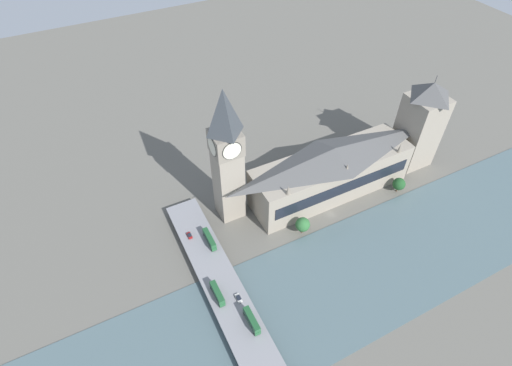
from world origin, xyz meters
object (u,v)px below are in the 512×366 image
object	(u,v)px
victoria_tower	(420,124)
double_decker_bus_lead	(209,239)
car_northbound_lead	(239,298)
double_decker_bus_mid	(252,320)
road_bridge	(242,325)
parliament_hall	(331,171)
car_southbound_lead	(189,235)
double_decker_bus_rear	(217,293)
clock_tower	(227,156)

from	to	relation	value
victoria_tower	double_decker_bus_lead	bearing A→B (deg)	92.80
victoria_tower	car_northbound_lead	distance (m)	135.80
double_decker_bus_lead	double_decker_bus_mid	bearing A→B (deg)	179.62
road_bridge	double_decker_bus_mid	world-z (taller)	double_decker_bus_mid
parliament_hall	victoria_tower	xyz separation A→B (m)	(0.06, -56.61, 10.66)
car_southbound_lead	double_decker_bus_rear	bearing A→B (deg)	179.28
double_decker_bus_rear	car_northbound_lead	world-z (taller)	double_decker_bus_rear
clock_tower	double_decker_bus_rear	distance (m)	60.12
car_southbound_lead	road_bridge	bearing A→B (deg)	-176.24
road_bridge	car_southbound_lead	xyz separation A→B (m)	(50.74, 3.33, 1.57)
victoria_tower	road_bridge	bearing A→B (deg)	110.48
clock_tower	double_decker_bus_mid	distance (m)	71.38
road_bridge	clock_tower	bearing A→B (deg)	-20.19
car_northbound_lead	double_decker_bus_lead	bearing A→B (deg)	-0.68
clock_tower	car_northbound_lead	xyz separation A→B (m)	(-49.48, 18.48, -33.09)
parliament_hall	double_decker_bus_lead	size ratio (longest dim) A/B	7.34
clock_tower	car_southbound_lead	distance (m)	42.71
double_decker_bus_lead	double_decker_bus_mid	world-z (taller)	double_decker_bus_mid
clock_tower	car_northbound_lead	bearing A→B (deg)	159.52
car_northbound_lead	double_decker_bus_rear	bearing A→B (deg)	55.23
road_bridge	double_decker_bus_rear	xyz separation A→B (m)	(15.51, 3.77, 3.42)
double_decker_bus_mid	double_decker_bus_lead	bearing A→B (deg)	-0.38
car_southbound_lead	double_decker_bus_mid	bearing A→B (deg)	-172.43
parliament_hall	double_decker_bus_lead	xyz separation A→B (m)	(-6.21, 71.49, -8.00)
road_bridge	car_northbound_lead	size ratio (longest dim) A/B	34.44
victoria_tower	road_bridge	world-z (taller)	victoria_tower
victoria_tower	double_decker_bus_rear	world-z (taller)	victoria_tower
parliament_hall	car_northbound_lead	xyz separation A→B (m)	(-38.83, 71.88, -9.87)
car_northbound_lead	road_bridge	bearing A→B (deg)	161.21
double_decker_bus_rear	road_bridge	bearing A→B (deg)	-166.33
double_decker_bus_rear	victoria_tower	bearing A→B (deg)	-76.02
parliament_hall	car_southbound_lead	size ratio (longest dim) A/B	22.13
road_bridge	car_southbound_lead	world-z (taller)	car_southbound_lead
clock_tower	car_northbound_lead	size ratio (longest dim) A/B	17.21
victoria_tower	double_decker_bus_mid	distance (m)	139.39
victoria_tower	road_bridge	size ratio (longest dim) A/B	0.38
parliament_hall	double_decker_bus_rear	bearing A→B (deg)	113.08
double_decker_bus_mid	car_northbound_lead	size ratio (longest dim) A/B	2.64
double_decker_bus_rear	car_southbound_lead	size ratio (longest dim) A/B	2.82
victoria_tower	parliament_hall	bearing A→B (deg)	90.06
double_decker_bus_mid	car_northbound_lead	distance (m)	12.28
parliament_hall	road_bridge	xyz separation A→B (m)	(-49.26, 75.43, -11.47)
victoria_tower	double_decker_bus_lead	world-z (taller)	victoria_tower
clock_tower	double_decker_bus_mid	bearing A→B (deg)	163.37
car_southbound_lead	parliament_hall	bearing A→B (deg)	-91.08
parliament_hall	double_decker_bus_rear	xyz separation A→B (m)	(-33.75, 79.20, -8.05)
parliament_hall	double_decker_bus_mid	size ratio (longest dim) A/B	7.73
double_decker_bus_lead	double_decker_bus_rear	world-z (taller)	double_decker_bus_lead
road_bridge	double_decker_bus_lead	world-z (taller)	double_decker_bus_lead
road_bridge	double_decker_bus_lead	xyz separation A→B (m)	(43.06, -3.93, 3.47)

